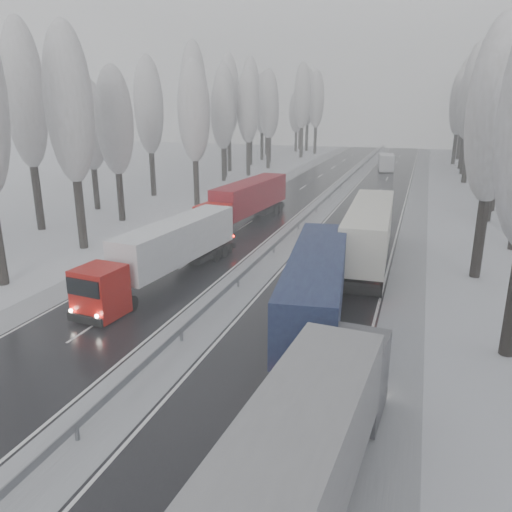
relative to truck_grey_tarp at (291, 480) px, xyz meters
The scene contains 49 objects.
carriageway_right 28.41m from the truck_grey_tarp, 95.97° to the left, with size 7.50×200.00×0.03m, color black.
carriageway_left 31.29m from the truck_grey_tarp, 115.52° to the left, with size 7.50×200.00×0.03m, color black.
median_slush 29.42m from the truck_grey_tarp, 106.22° to the left, with size 3.00×200.00×0.04m, color #A9ABB1.
shoulder_right 28.33m from the truck_grey_tarp, 85.92° to the left, with size 2.40×200.00×0.04m, color #A9ABB1.
shoulder_left 33.72m from the truck_grey_tarp, 123.15° to the left, with size 2.40×200.00×0.04m, color #A9ABB1.
median_guardrail 29.37m from the truck_grey_tarp, 106.23° to the left, with size 0.12×200.00×0.76m.
tree_18 27.26m from the truck_grey_tarp, 75.93° to the left, with size 3.60×3.60×16.58m.
tree_22 45.32m from the truck_grey_tarp, 78.59° to the left, with size 3.60×3.60×15.86m.
tree_24 51.27m from the truck_grey_tarp, 78.84° to the left, with size 3.60×3.60×20.49m.
tree_26 60.94m from the truck_grey_tarp, 81.04° to the left, with size 3.60×3.60×18.78m.
tree_28 71.32m from the truck_grey_tarp, 83.37° to the left, with size 3.60×3.60×19.62m.
tree_30 80.81m from the truck_grey_tarp, 84.02° to the left, with size 3.60×3.60×17.86m.
tree_31 85.61m from the truck_grey_tarp, 80.33° to the left, with size 3.60×3.60×18.58m.
tree_32 88.21m from the truck_grey_tarp, 84.48° to the left, with size 3.60×3.60×17.33m.
tree_33 92.35m from the truck_grey_tarp, 82.78° to the left, with size 3.60×3.60×14.33m.
tree_34 95.20m from the truck_grey_tarp, 85.44° to the left, with size 3.60×3.60×17.63m.
tree_35 100.33m from the truck_grey_tarp, 80.35° to the left, with size 3.60×3.60×18.25m.
tree_36 105.23m from the truck_grey_tarp, 85.15° to the left, with size 3.60×3.60×20.23m.
tree_37 109.77m from the truck_grey_tarp, 81.69° to the left, with size 3.60×3.60×16.37m.
tree_38 115.73m from the truck_grey_tarp, 84.76° to the left, with size 3.60×3.60×17.97m.
tree_39 119.90m from the truck_grey_tarp, 83.59° to the left, with size 3.60×3.60×16.19m.
tree_58 33.70m from the truck_grey_tarp, 135.74° to the left, with size 3.60×3.60×17.21m.
tree_59 42.01m from the truck_grey_tarp, 139.23° to the left, with size 3.60×3.60×18.41m.
tree_60 42.09m from the truck_grey_tarp, 128.72° to the left, with size 3.60×3.60×14.84m.
tree_61 48.70m from the truck_grey_tarp, 131.10° to the left, with size 3.60×3.60×13.95m.
tree_62 48.04m from the truck_grey_tarp, 117.86° to the left, with size 3.60×3.60×16.04m.
tree_63 55.50m from the truck_grey_tarp, 123.21° to the left, with size 3.60×3.60×16.88m.
tree_64 57.83m from the truck_grey_tarp, 117.47° to the left, with size 3.60×3.60×15.42m.
tree_65 62.54m from the truck_grey_tarp, 117.24° to the left, with size 3.60×3.60×19.48m.
tree_66 66.41m from the truck_grey_tarp, 113.53° to the left, with size 3.60×3.60×15.23m.
tree_67 70.74m from the truck_grey_tarp, 113.27° to the left, with size 3.60×3.60×17.09m.
tree_68 72.17m from the truck_grey_tarp, 110.22° to the left, with size 3.60×3.60×16.65m.
tree_69 77.83m from the truck_grey_tarp, 112.56° to the left, with size 3.60×3.60×19.35m.
tree_70 81.60m from the truck_grey_tarp, 107.59° to the left, with size 3.60×3.60×17.09m.
tree_71 87.06m from the truck_grey_tarp, 109.79° to the left, with size 3.60×3.60×19.61m.
tree_72 91.13m from the truck_grey_tarp, 107.37° to the left, with size 3.60×3.60×15.11m.
tree_73 95.92m from the truck_grey_tarp, 108.31° to the left, with size 3.60×3.60×17.22m.
tree_74 100.75m from the truck_grey_tarp, 103.42° to the left, with size 3.60×3.60×19.68m.
tree_75 106.96m from the truck_grey_tarp, 107.70° to the left, with size 3.60×3.60×18.60m.
tree_76 109.58m from the truck_grey_tarp, 101.76° to the left, with size 3.60×3.60×18.55m.
tree_77 114.53m from the truck_grey_tarp, 104.10° to the left, with size 3.60×3.60×14.32m.
tree_78 116.80m from the truck_grey_tarp, 102.79° to the left, with size 3.60×3.60×19.55m.
tree_79 121.19m from the truck_grey_tarp, 103.65° to the left, with size 3.60×3.60×17.07m.
truck_grey_tarp is the anchor object (origin of this frame).
truck_blue_box 14.58m from the truck_grey_tarp, 99.16° to the left, with size 4.57×16.45×4.18m.
truck_cream_box 26.19m from the truck_grey_tarp, 92.02° to the left, with size 3.41×17.38×4.43m.
box_truck_distant 80.63m from the truck_grey_tarp, 92.85° to the left, with size 3.30×7.94×2.88m.
truck_red_white 22.26m from the truck_grey_tarp, 125.75° to the left, with size 3.67×14.75×3.75m.
truck_red_red 37.35m from the truck_grey_tarp, 111.30° to the left, with size 3.88×15.83×4.03m.
Camera 1 is at (10.59, -8.00, 11.28)m, focal length 35.00 mm.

